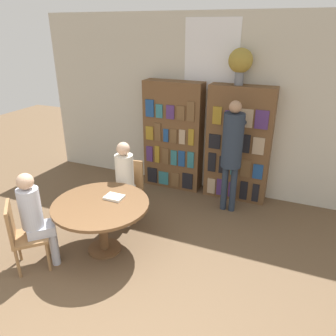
{
  "coord_description": "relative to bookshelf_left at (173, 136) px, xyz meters",
  "views": [
    {
      "loc": [
        1.52,
        -1.55,
        2.76
      ],
      "look_at": [
        -0.03,
        2.09,
        1.05
      ],
      "focal_mm": 35.0,
      "sensor_mm": 36.0,
      "label": 1
    }
  ],
  "objects": [
    {
      "name": "seated_reader_right",
      "position": [
        -0.65,
        -2.73,
        -0.25
      ],
      "size": [
        0.4,
        0.4,
        1.25
      ],
      "rotation": [
        0.0,
        0.0,
        -0.8
      ],
      "color": "#B2B7C6",
      "rests_on": "ground_plane"
    },
    {
      "name": "librarian_standing",
      "position": [
        1.17,
        -0.5,
        0.14
      ],
      "size": [
        0.31,
        0.58,
        1.79
      ],
      "color": "#232D3D",
      "rests_on": "ground_plane"
    },
    {
      "name": "flower_vase",
      "position": [
        1.09,
        0.0,
        1.31
      ],
      "size": [
        0.37,
        0.37,
        0.55
      ],
      "color": "slate",
      "rests_on": "bookshelf_right"
    },
    {
      "name": "bookshelf_right",
      "position": [
        1.17,
        -0.0,
        0.0
      ],
      "size": [
        1.05,
        0.34,
        1.93
      ],
      "color": "brown",
      "rests_on": "ground_plane"
    },
    {
      "name": "open_book_on_table",
      "position": [
        -0.01,
        -2.01,
        -0.23
      ],
      "size": [
        0.24,
        0.18,
        0.03
      ],
      "color": "silver",
      "rests_on": "reading_table"
    },
    {
      "name": "bookshelf_left",
      "position": [
        0.0,
        0.0,
        0.0
      ],
      "size": [
        1.05,
        0.34,
        1.93
      ],
      "color": "brown",
      "rests_on": "ground_plane"
    },
    {
      "name": "seated_reader_left",
      "position": [
        -0.21,
        -1.43,
        -0.24
      ],
      "size": [
        0.31,
        0.39,
        1.25
      ],
      "rotation": [
        0.0,
        0.0,
        -3.0
      ],
      "color": "silver",
      "rests_on": "ground_plane"
    },
    {
      "name": "chair_near_camera",
      "position": [
        -0.78,
        -2.85,
        -0.46
      ],
      "size": [
        0.57,
        0.57,
        0.89
      ],
      "rotation": [
        0.0,
        0.0,
        -0.8
      ],
      "color": "olive",
      "rests_on": "ground_plane"
    },
    {
      "name": "wall_back",
      "position": [
        0.58,
        0.19,
        0.55
      ],
      "size": [
        6.4,
        0.07,
        3.0
      ],
      "color": "beige",
      "rests_on": "ground_plane"
    },
    {
      "name": "reading_table",
      "position": [
        -0.1,
        -2.19,
        -0.36
      ],
      "size": [
        1.23,
        1.23,
        0.71
      ],
      "color": "brown",
      "rests_on": "ground_plane"
    },
    {
      "name": "chair_left_side",
      "position": [
        -0.23,
        -1.25,
        -0.46
      ],
      "size": [
        0.45,
        0.45,
        0.89
      ],
      "rotation": [
        0.0,
        0.0,
        -3.0
      ],
      "color": "olive",
      "rests_on": "ground_plane"
    }
  ]
}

